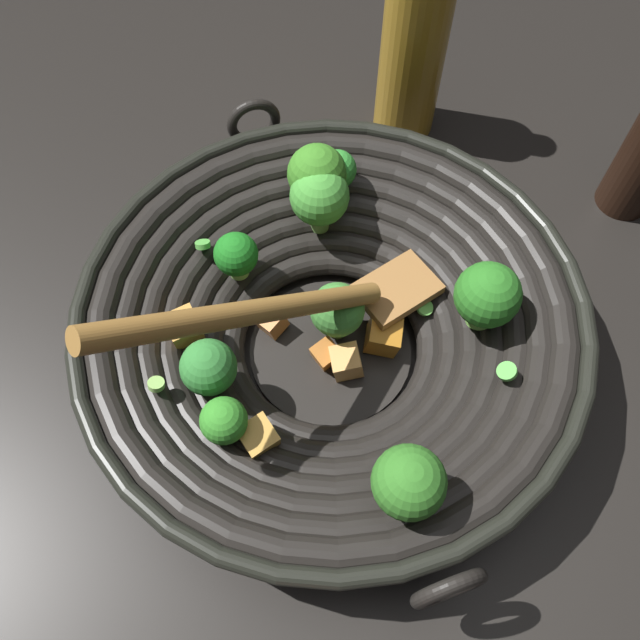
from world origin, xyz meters
name	(u,v)px	position (x,y,z in m)	size (l,w,h in m)	color
ground_plane	(330,354)	(0.00, 0.00, 0.00)	(4.00, 4.00, 0.00)	black
wok	(331,322)	(0.00, 0.00, 0.06)	(0.43, 0.43, 0.22)	black
cooking_oil_bottle	(413,49)	(-0.31, -0.03, 0.10)	(0.07, 0.07, 0.24)	#AD7F23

